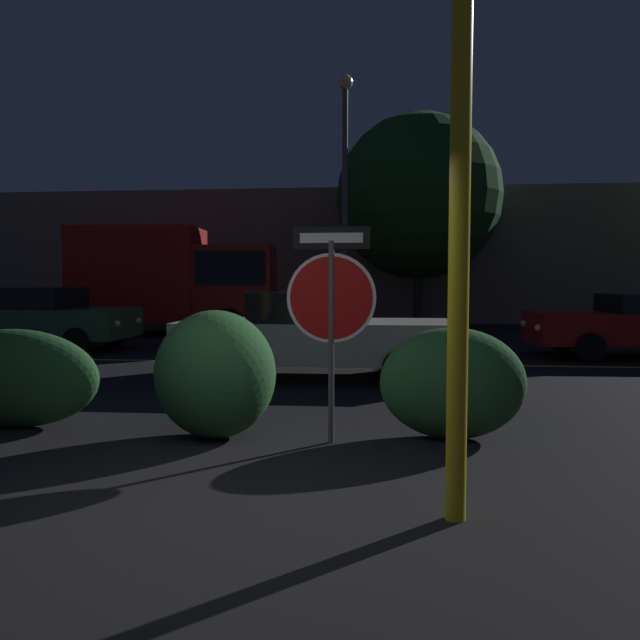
% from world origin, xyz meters
% --- Properties ---
extents(ground_plane, '(260.00, 260.00, 0.00)m').
position_xyz_m(ground_plane, '(0.00, 0.00, 0.00)').
color(ground_plane, black).
extents(road_center_stripe, '(39.55, 0.12, 0.01)m').
position_xyz_m(road_center_stripe, '(0.00, 7.91, 0.00)').
color(road_center_stripe, gold).
rests_on(road_center_stripe, ground_plane).
extents(stop_sign, '(0.90, 0.06, 2.17)m').
position_xyz_m(stop_sign, '(0.56, 1.95, 1.48)').
color(stop_sign, '#4C4C51').
rests_on(stop_sign, ground_plane).
extents(yellow_pole_right, '(0.14, 0.14, 3.52)m').
position_xyz_m(yellow_pole_right, '(1.59, 0.02, 1.76)').
color(yellow_pole_right, yellow).
rests_on(yellow_pole_right, ground_plane).
extents(hedge_bush_1, '(1.97, 0.73, 1.10)m').
position_xyz_m(hedge_bush_1, '(-3.02, 2.24, 0.55)').
color(hedge_bush_1, '#285B2D').
rests_on(hedge_bush_1, ground_plane).
extents(hedge_bush_2, '(1.27, 1.09, 1.34)m').
position_xyz_m(hedge_bush_2, '(-0.66, 2.02, 0.67)').
color(hedge_bush_2, '#2D6633').
rests_on(hedge_bush_2, ground_plane).
extents(hedge_bush_3, '(1.50, 0.85, 1.16)m').
position_xyz_m(hedge_bush_3, '(1.79, 2.24, 0.58)').
color(hedge_bush_3, '#2D6633').
rests_on(hedge_bush_3, ground_plane).
extents(passing_car_1, '(4.12, 2.02, 1.46)m').
position_xyz_m(passing_car_1, '(-6.84, 9.55, 0.73)').
color(passing_car_1, '#335B38').
rests_on(passing_car_1, ground_plane).
extents(passing_car_2, '(4.63, 1.98, 1.44)m').
position_xyz_m(passing_car_2, '(-0.09, 6.07, 0.72)').
color(passing_car_2, silver).
rests_on(passing_car_2, ground_plane).
extents(delivery_truck, '(6.01, 2.97, 3.18)m').
position_xyz_m(delivery_truck, '(-5.11, 13.89, 1.70)').
color(delivery_truck, maroon).
rests_on(delivery_truck, ground_plane).
extents(street_lamp, '(0.43, 0.43, 7.41)m').
position_xyz_m(street_lamp, '(-0.09, 13.69, 4.63)').
color(street_lamp, '#4C4C51').
rests_on(street_lamp, ground_plane).
extents(tree_0, '(5.60, 5.60, 7.25)m').
position_xyz_m(tree_0, '(2.18, 17.37, 4.44)').
color(tree_0, '#422D1E').
rests_on(tree_0, ground_plane).
extents(building_backdrop, '(32.67, 3.12, 5.07)m').
position_xyz_m(building_backdrop, '(-0.39, 20.70, 2.54)').
color(building_backdrop, '#7A6B5B').
rests_on(building_backdrop, ground_plane).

